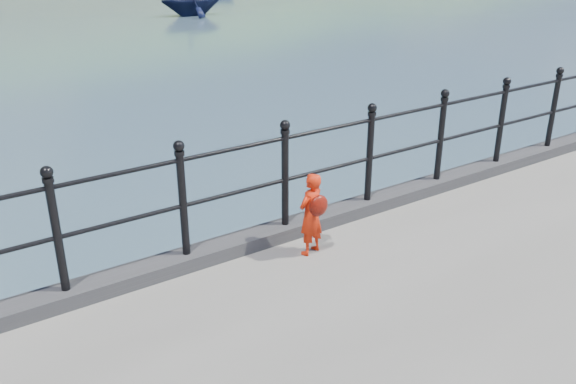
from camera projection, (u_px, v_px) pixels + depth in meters
ground at (235, 321)px, 7.02m from camera, size 600.00×600.00×0.00m
kerb at (239, 244)px, 6.49m from camera, size 60.00×0.30×0.15m
railing at (236, 179)px, 6.19m from camera, size 18.11×0.11×1.20m
child at (311, 213)px, 6.28m from camera, size 0.37×0.33×0.90m
launch_navy at (191, 0)px, 32.35m from camera, size 3.61×3.26×1.67m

